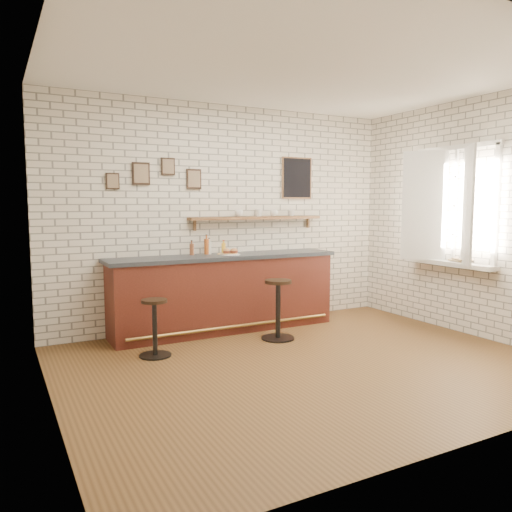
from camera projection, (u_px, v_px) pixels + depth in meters
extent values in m
plane|color=brown|center=(309.00, 364.00, 5.24)|extent=(5.00, 5.00, 0.00)
cube|color=#541F16|center=(225.00, 295.00, 6.60)|extent=(3.00, 0.58, 0.96)
cube|color=#2D333A|center=(225.00, 257.00, 6.54)|extent=(3.10, 0.62, 0.05)
cylinder|color=olive|center=(235.00, 326.00, 6.35)|extent=(2.79, 0.04, 0.04)
cylinder|color=white|center=(230.00, 254.00, 6.55)|extent=(0.28, 0.28, 0.01)
cylinder|color=#EAAE52|center=(234.00, 253.00, 6.59)|extent=(0.05, 0.05, 0.00)
cylinder|color=#EAAE52|center=(231.00, 254.00, 6.55)|extent=(0.05, 0.05, 0.00)
cylinder|color=#EAAE52|center=(220.00, 254.00, 6.57)|extent=(0.06, 0.06, 0.00)
cylinder|color=#EAAE52|center=(230.00, 253.00, 6.60)|extent=(0.06, 0.06, 0.00)
cylinder|color=#EAAE52|center=(222.00, 254.00, 6.46)|extent=(0.06, 0.06, 0.00)
cylinder|color=#EAAE52|center=(234.00, 253.00, 6.58)|extent=(0.04, 0.04, 0.00)
cylinder|color=#EAAE52|center=(230.00, 254.00, 6.50)|extent=(0.05, 0.05, 0.00)
cylinder|color=#EAAE52|center=(224.00, 255.00, 6.43)|extent=(0.04, 0.04, 0.00)
cylinder|color=#EAAE52|center=(218.00, 254.00, 6.48)|extent=(0.05, 0.05, 0.00)
cylinder|color=#EAAE52|center=(235.00, 254.00, 6.52)|extent=(0.06, 0.06, 0.00)
cylinder|color=brown|center=(192.00, 249.00, 6.49)|extent=(0.06, 0.06, 0.15)
cylinder|color=brown|center=(192.00, 242.00, 6.48)|extent=(0.02, 0.02, 0.03)
cylinder|color=black|center=(192.00, 241.00, 6.48)|extent=(0.02, 0.02, 0.01)
cylinder|color=silver|center=(209.00, 248.00, 6.61)|extent=(0.06, 0.06, 0.17)
cylinder|color=silver|center=(209.00, 240.00, 6.59)|extent=(0.02, 0.02, 0.04)
cylinder|color=black|center=(209.00, 238.00, 6.59)|extent=(0.02, 0.02, 0.01)
cylinder|color=#A94C1B|center=(207.00, 247.00, 6.59)|extent=(0.06, 0.06, 0.20)
cylinder|color=#A94C1B|center=(206.00, 237.00, 6.57)|extent=(0.02, 0.02, 0.05)
cylinder|color=black|center=(206.00, 235.00, 6.57)|extent=(0.03, 0.03, 0.01)
cylinder|color=gold|center=(224.00, 248.00, 6.70)|extent=(0.06, 0.06, 0.14)
cylinder|color=gold|center=(224.00, 242.00, 6.70)|extent=(0.03, 0.03, 0.03)
cylinder|color=maroon|center=(224.00, 241.00, 6.69)|extent=(0.03, 0.03, 0.01)
cylinder|color=black|center=(155.00, 355.00, 5.51)|extent=(0.35, 0.35, 0.02)
cylinder|color=black|center=(155.00, 329.00, 5.48)|extent=(0.05, 0.05, 0.58)
cylinder|color=black|center=(154.00, 301.00, 5.45)|extent=(0.37, 0.37, 0.04)
cylinder|color=black|center=(278.00, 338.00, 6.21)|extent=(0.41, 0.41, 0.02)
cylinder|color=black|center=(278.00, 310.00, 6.17)|extent=(0.06, 0.06, 0.68)
cylinder|color=black|center=(278.00, 282.00, 6.14)|extent=(0.40, 0.40, 0.04)
cube|color=brown|center=(257.00, 218.00, 6.94)|extent=(2.00, 0.18, 0.04)
cube|color=brown|center=(195.00, 225.00, 6.59)|extent=(0.03, 0.04, 0.16)
cube|color=brown|center=(308.00, 222.00, 7.43)|extent=(0.03, 0.04, 0.16)
imported|color=white|center=(239.00, 213.00, 6.81)|extent=(0.13, 0.13, 0.09)
imported|color=white|center=(259.00, 213.00, 6.95)|extent=(0.15, 0.15, 0.10)
imported|color=white|center=(274.00, 213.00, 7.06)|extent=(0.14, 0.14, 0.09)
imported|color=white|center=(292.00, 213.00, 7.20)|extent=(0.11, 0.11, 0.08)
cube|color=black|center=(141.00, 174.00, 6.21)|extent=(0.22, 0.02, 0.28)
cube|color=black|center=(168.00, 166.00, 6.36)|extent=(0.18, 0.02, 0.22)
cube|color=black|center=(194.00, 179.00, 6.54)|extent=(0.20, 0.02, 0.26)
cube|color=black|center=(113.00, 181.00, 6.06)|extent=(0.16, 0.02, 0.20)
cube|color=black|center=(297.00, 178.00, 7.28)|extent=(0.46, 0.02, 0.56)
cube|color=white|center=(449.00, 263.00, 6.53)|extent=(0.20, 1.35, 0.06)
cube|color=white|center=(458.00, 147.00, 6.41)|extent=(0.05, 1.30, 0.06)
cube|color=white|center=(453.00, 263.00, 6.57)|extent=(0.05, 1.30, 0.06)
cube|color=white|center=(496.00, 206.00, 5.96)|extent=(0.05, 0.06, 1.50)
cube|color=white|center=(420.00, 206.00, 7.01)|extent=(0.05, 0.06, 1.50)
cube|color=white|center=(467.00, 206.00, 6.15)|extent=(0.40, 0.46, 1.46)
cube|color=white|center=(429.00, 206.00, 6.68)|extent=(0.40, 0.46, 1.46)
imported|color=tan|center=(453.00, 261.00, 6.44)|extent=(0.24, 0.28, 0.02)
imported|color=tan|center=(456.00, 260.00, 6.41)|extent=(0.27, 0.30, 0.02)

